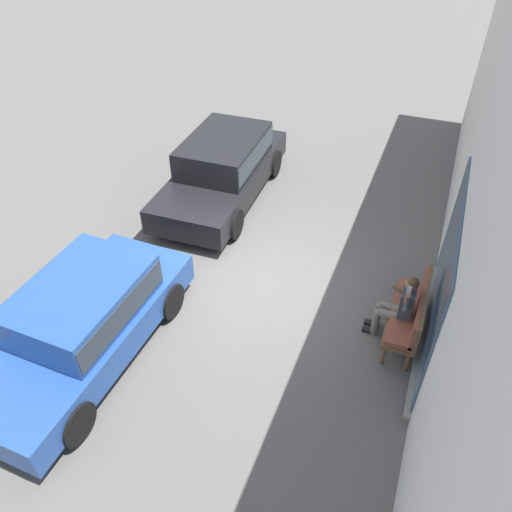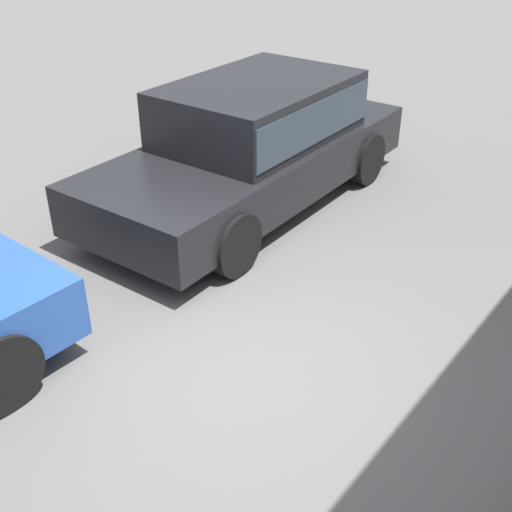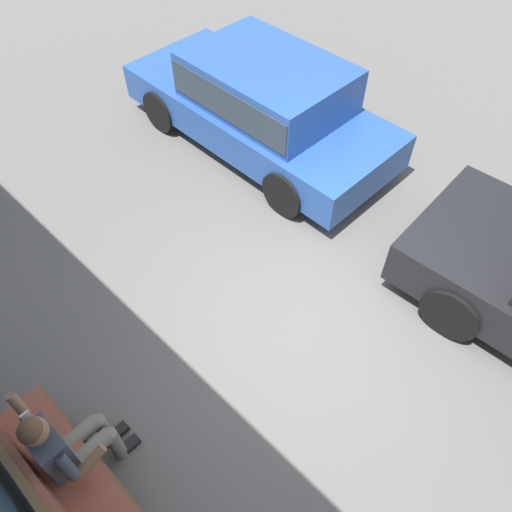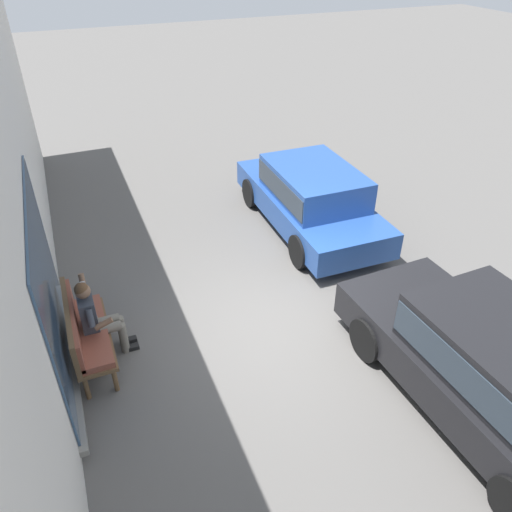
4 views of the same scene
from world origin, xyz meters
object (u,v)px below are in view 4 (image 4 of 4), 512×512
(parked_car_near, at_px, (494,367))
(bench, at_px, (83,330))
(person_on_phone, at_px, (97,317))
(parked_car_mid, at_px, (311,195))

(parked_car_near, bearing_deg, bench, 58.41)
(bench, bearing_deg, person_on_phone, -73.51)
(bench, xyz_separation_m, person_on_phone, (0.07, -0.22, 0.13))
(person_on_phone, bearing_deg, parked_car_mid, -64.70)
(parked_car_mid, bearing_deg, bench, 114.92)
(person_on_phone, height_order, parked_car_near, parked_car_near)
(parked_car_mid, bearing_deg, parked_car_near, 179.07)
(bench, xyz_separation_m, parked_car_mid, (2.28, -4.91, 0.18))
(bench, distance_m, parked_car_near, 5.67)
(parked_car_near, bearing_deg, parked_car_mid, -0.93)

